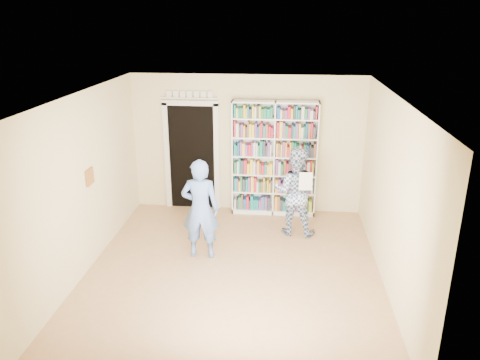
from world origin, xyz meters
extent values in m
plane|color=#A77B51|center=(0.00, 0.00, 0.00)|extent=(5.00, 5.00, 0.00)
plane|color=white|center=(0.00, 0.00, 2.70)|extent=(5.00, 5.00, 0.00)
plane|color=beige|center=(0.00, 2.50, 1.35)|extent=(4.50, 0.00, 4.50)
plane|color=beige|center=(-2.25, 0.00, 1.35)|extent=(0.00, 5.00, 5.00)
plane|color=beige|center=(2.25, 0.00, 1.35)|extent=(0.00, 5.00, 5.00)
cube|color=white|center=(0.54, 2.34, 1.12)|extent=(1.63, 0.31, 2.24)
cube|color=white|center=(0.54, 2.34, 1.12)|extent=(0.03, 0.31, 2.24)
cube|color=black|center=(-1.10, 2.48, 1.05)|extent=(0.90, 0.03, 2.10)
cube|color=white|center=(-1.60, 2.47, 1.05)|extent=(0.10, 0.06, 2.20)
cube|color=white|center=(-0.60, 2.47, 1.05)|extent=(0.10, 0.06, 2.20)
cube|color=white|center=(-1.10, 2.47, 2.15)|extent=(1.10, 0.06, 0.10)
cube|color=white|center=(-1.10, 2.46, 2.25)|extent=(1.10, 0.08, 0.02)
cube|color=brown|center=(-2.23, 0.20, 1.40)|extent=(0.03, 0.25, 0.25)
imported|color=#587BC5|center=(-0.57, 0.44, 0.83)|extent=(0.61, 0.41, 1.65)
imported|color=navy|center=(0.94, 1.45, 0.80)|extent=(0.86, 0.72, 1.60)
cube|color=white|center=(1.11, 1.21, 1.08)|extent=(0.23, 0.03, 0.32)
camera|label=1|loc=(0.73, -6.30, 3.75)|focal=35.00mm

